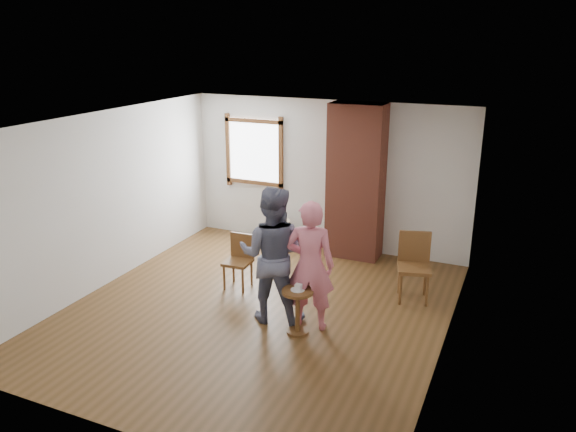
% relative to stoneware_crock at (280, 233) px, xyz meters
% --- Properties ---
extents(ground, '(5.50, 5.50, 0.00)m').
position_rel_stoneware_crock_xyz_m(ground, '(0.75, -2.40, -0.24)').
color(ground, brown).
rests_on(ground, ground).
extents(room_shell, '(5.04, 5.52, 2.62)m').
position_rel_stoneware_crock_xyz_m(room_shell, '(0.69, -1.79, 1.57)').
color(room_shell, silver).
rests_on(room_shell, ground).
extents(brick_chimney, '(0.90, 0.50, 2.60)m').
position_rel_stoneware_crock_xyz_m(brick_chimney, '(1.35, 0.10, 1.06)').
color(brick_chimney, '#984936').
rests_on(brick_chimney, ground).
extents(stoneware_crock, '(0.44, 0.44, 0.47)m').
position_rel_stoneware_crock_xyz_m(stoneware_crock, '(0.00, 0.00, 0.00)').
color(stoneware_crock, beige).
rests_on(stoneware_crock, ground).
extents(dark_pot, '(0.19, 0.19, 0.15)m').
position_rel_stoneware_crock_xyz_m(dark_pot, '(0.02, 0.00, -0.16)').
color(dark_pot, black).
rests_on(dark_pot, ground).
extents(dining_chair_left, '(0.39, 0.39, 0.81)m').
position_rel_stoneware_crock_xyz_m(dining_chair_left, '(0.15, -1.78, 0.22)').
color(dining_chair_left, brown).
rests_on(dining_chair_left, ground).
extents(dining_chair_right, '(0.56, 0.56, 0.97)m').
position_rel_stoneware_crock_xyz_m(dining_chair_right, '(2.62, -1.13, 0.31)').
color(dining_chair_right, brown).
rests_on(dining_chair_right, ground).
extents(side_table, '(0.40, 0.40, 0.60)m').
position_rel_stoneware_crock_xyz_m(side_table, '(1.49, -2.74, 0.17)').
color(side_table, brown).
rests_on(side_table, ground).
extents(cake_plate, '(0.18, 0.18, 0.01)m').
position_rel_stoneware_crock_xyz_m(cake_plate, '(1.49, -2.74, 0.37)').
color(cake_plate, white).
rests_on(cake_plate, side_table).
extents(cake_slice, '(0.08, 0.07, 0.06)m').
position_rel_stoneware_crock_xyz_m(cake_slice, '(1.50, -2.74, 0.40)').
color(cake_slice, white).
rests_on(cake_slice, cake_plate).
extents(man, '(1.01, 0.86, 1.83)m').
position_rel_stoneware_crock_xyz_m(man, '(1.03, -2.51, 0.68)').
color(man, black).
rests_on(man, ground).
extents(person_pink, '(0.71, 0.55, 1.72)m').
position_rel_stoneware_crock_xyz_m(person_pink, '(1.57, -2.52, 0.62)').
color(person_pink, '#D96C7F').
rests_on(person_pink, ground).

